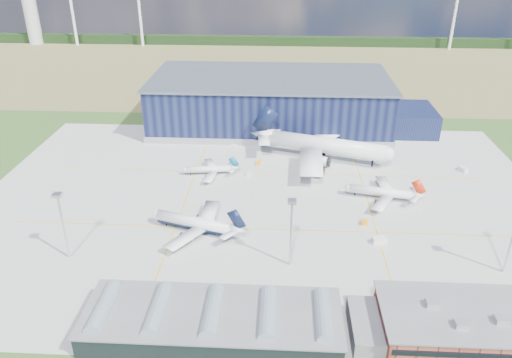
# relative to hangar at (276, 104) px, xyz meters

# --- Properties ---
(ground) EXTENTS (600.00, 600.00, 0.00)m
(ground) POSITION_rel_hangar_xyz_m (-2.81, -94.80, -11.62)
(ground) COLOR #2A471A
(ground) RESTS_ON ground
(apron) EXTENTS (220.00, 160.00, 0.08)m
(apron) POSITION_rel_hangar_xyz_m (-2.81, -84.80, -11.59)
(apron) COLOR #989793
(apron) RESTS_ON ground
(farmland) EXTENTS (600.00, 220.00, 0.01)m
(farmland) POSITION_rel_hangar_xyz_m (-2.81, 125.20, -11.62)
(farmland) COLOR olive
(farmland) RESTS_ON ground
(treeline) EXTENTS (600.00, 8.00, 8.00)m
(treeline) POSITION_rel_hangar_xyz_m (-2.81, 205.20, -7.62)
(treeline) COLOR black
(treeline) RESTS_ON ground
(horizon_dressing) EXTENTS (440.20, 18.00, 70.00)m
(horizon_dressing) POSITION_rel_hangar_xyz_m (-194.11, 199.58, 22.58)
(horizon_dressing) COLOR white
(horizon_dressing) RESTS_ON ground
(hangar) EXTENTS (145.00, 62.00, 26.10)m
(hangar) POSITION_rel_hangar_xyz_m (0.00, 0.00, 0.00)
(hangar) COLOR black
(hangar) RESTS_ON ground
(ops_building) EXTENTS (46.00, 23.00, 10.90)m
(ops_building) POSITION_rel_hangar_xyz_m (52.20, -154.81, -6.82)
(ops_building) COLOR brown
(ops_building) RESTS_ON ground
(glass_concourse) EXTENTS (78.00, 23.00, 8.60)m
(glass_concourse) POSITION_rel_hangar_xyz_m (-9.26, -154.80, -7.93)
(glass_concourse) COLOR black
(glass_concourse) RESTS_ON ground
(light_mast_west) EXTENTS (2.60, 2.60, 23.00)m
(light_mast_west) POSITION_rel_hangar_xyz_m (-62.81, -124.80, 3.82)
(light_mast_west) COLOR #BBBDC3
(light_mast_west) RESTS_ON ground
(light_mast_center) EXTENTS (2.60, 2.60, 23.00)m
(light_mast_center) POSITION_rel_hangar_xyz_m (7.19, -124.80, 3.82)
(light_mast_center) COLOR #BBBDC3
(light_mast_center) RESTS_ON ground
(airliner_navy) EXTENTS (44.62, 44.12, 11.65)m
(airliner_navy) POSITION_rel_hangar_xyz_m (-25.40, -107.64, -5.79)
(airliner_navy) COLOR white
(airliner_navy) RESTS_ON ground
(airliner_red) EXTENTS (36.59, 36.08, 10.06)m
(airliner_red) POSITION_rel_hangar_xyz_m (42.24, -80.68, -6.58)
(airliner_red) COLOR white
(airliner_red) RESTS_ON ground
(airliner_widebody) EXTENTS (83.66, 82.72, 21.79)m
(airliner_widebody) POSITION_rel_hangar_xyz_m (23.74, -44.59, -0.72)
(airliner_widebody) COLOR white
(airliner_widebody) RESTS_ON ground
(airliner_regional) EXTENTS (27.35, 26.89, 8.02)m
(airliner_regional) POSITION_rel_hangar_xyz_m (-26.94, -62.91, -7.60)
(airliner_regional) COLOR white
(airliner_regional) RESTS_ON ground
(gse_tug_b) EXTENTS (2.45, 3.41, 1.40)m
(gse_tug_b) POSITION_rel_hangar_xyz_m (33.73, -99.39, -10.92)
(gse_tug_b) COLOR orange
(gse_tug_b) RESTS_ON ground
(gse_cart_a) EXTENTS (2.60, 3.32, 1.28)m
(gse_cart_a) POSITION_rel_hangar_xyz_m (-9.64, -62.73, -10.98)
(gse_cart_a) COLOR silver
(gse_cart_a) RESTS_ON ground
(gse_van_b) EXTENTS (3.60, 4.75, 1.98)m
(gse_van_b) POSITION_rel_hangar_xyz_m (82.00, -53.48, -10.63)
(gse_van_b) COLOR silver
(gse_van_b) RESTS_ON ground
(gse_tug_c) EXTENTS (2.01, 3.05, 1.29)m
(gse_tug_c) POSITION_rel_hangar_xyz_m (-6.27, -51.27, -10.97)
(gse_tug_c) COLOR orange
(gse_tug_c) RESTS_ON ground
(gse_cart_b) EXTENTS (3.33, 2.95, 1.21)m
(gse_cart_b) POSITION_rel_hangar_xyz_m (-19.06, -32.80, -11.01)
(gse_cart_b) COLOR silver
(gse_cart_b) RESTS_ON ground
(gse_van_c) EXTENTS (4.94, 3.01, 2.22)m
(gse_van_c) POSITION_rel_hangar_xyz_m (36.98, -111.09, -10.51)
(gse_van_c) COLOR silver
(gse_van_c) RESTS_ON ground
(car_a) EXTENTS (3.57, 2.03, 1.14)m
(car_a) POSITION_rel_hangar_xyz_m (-5.97, -142.80, -11.04)
(car_a) COLOR #99999E
(car_a) RESTS_ON ground
(car_b) EXTENTS (4.06, 1.63, 1.31)m
(car_b) POSITION_rel_hangar_xyz_m (14.29, -142.80, -10.96)
(car_b) COLOR #99999E
(car_b) RESTS_ON ground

